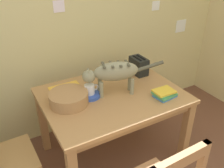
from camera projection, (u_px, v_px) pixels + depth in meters
The scene contains 10 objects.
wall_rear at pixel (77, 18), 2.46m from camera, with size 4.25×0.11×2.50m.
dining_table at pixel (112, 102), 2.24m from camera, with size 1.22×0.92×0.72m.
cat at pixel (113, 73), 2.10m from camera, with size 0.69×0.26×0.30m.
saucer_bowl at pixel (90, 95), 2.15m from camera, with size 0.19×0.19×0.03m, color #3153B4.
coffee_mug at pixel (90, 89), 2.13m from camera, with size 0.13×0.09×0.09m.
magazine at pixel (66, 89), 2.26m from camera, with size 0.28×0.22×0.01m, color yellow.
book_stack at pixel (165, 94), 2.14m from camera, with size 0.20×0.16×0.06m.
wicker_basket at pixel (69, 98), 2.04m from camera, with size 0.32×0.32×0.10m.
toaster at pixel (139, 66), 2.51m from camera, with size 0.12×0.20×0.18m.
wooden_chair_near at pixel (1, 160), 1.88m from camera, with size 0.43×0.43×0.93m.
Camera 1 is at (-0.90, -0.13, 1.88)m, focal length 39.71 mm.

